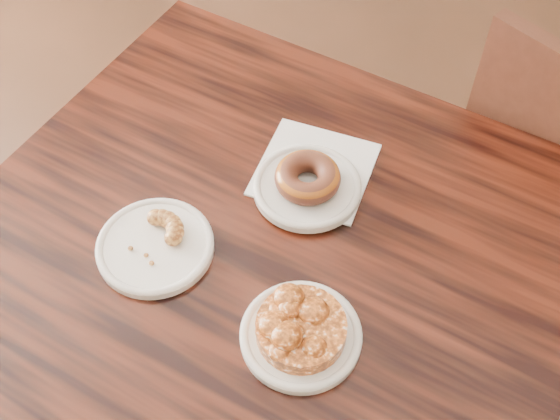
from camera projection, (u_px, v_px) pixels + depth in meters
The scene contains 8 objects.
cafe_table at pixel (260, 372), 1.30m from camera, with size 0.89×0.89×0.75m, color black.
napkin at pixel (315, 169), 1.10m from camera, with size 0.17×0.17×0.00m, color white.
plate_donut at pixel (307, 187), 1.07m from camera, with size 0.17×0.17×0.01m, color silver.
plate_cruller at pixel (155, 247), 1.01m from camera, with size 0.17×0.17×0.01m, color white.
plate_fritter at pixel (301, 336), 0.93m from camera, with size 0.16×0.16×0.01m, color white.
glazed_donut at pixel (308, 177), 1.05m from camera, with size 0.10×0.10×0.04m, color #8D5014.
apple_fritter at pixel (301, 327), 0.91m from camera, with size 0.16×0.16×0.04m, color #4D1F08, non-canonical shape.
cruller_fragment at pixel (153, 240), 1.00m from camera, with size 0.09×0.09×0.02m, color #633013, non-canonical shape.
Camera 1 is at (0.53, -0.32, 1.60)m, focal length 45.00 mm.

